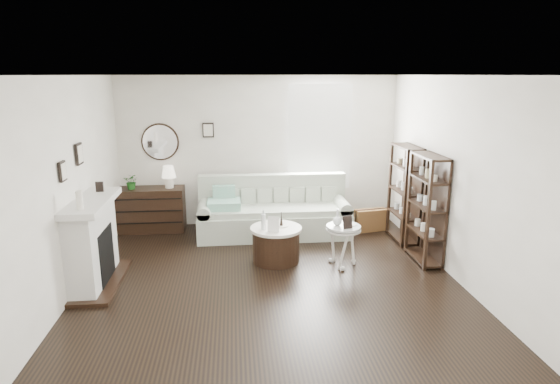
{
  "coord_description": "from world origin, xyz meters",
  "views": [
    {
      "loc": [
        -0.45,
        -5.67,
        2.71
      ],
      "look_at": [
        0.19,
        0.8,
        1.07
      ],
      "focal_mm": 30.0,
      "sensor_mm": 36.0,
      "label": 1
    }
  ],
  "objects": [
    {
      "name": "room",
      "position": [
        0.73,
        2.7,
        1.6
      ],
      "size": [
        5.5,
        5.5,
        5.5
      ],
      "color": "black",
      "rests_on": "ground"
    },
    {
      "name": "fireplace",
      "position": [
        -2.32,
        0.3,
        0.54
      ],
      "size": [
        0.5,
        1.4,
        1.84
      ],
      "color": "silver",
      "rests_on": "ground"
    },
    {
      "name": "shelf_unit_far",
      "position": [
        2.33,
        1.55,
        0.8
      ],
      "size": [
        0.3,
        0.8,
        1.6
      ],
      "color": "black",
      "rests_on": "ground"
    },
    {
      "name": "shelf_unit_near",
      "position": [
        2.33,
        0.65,
        0.8
      ],
      "size": [
        0.3,
        0.8,
        1.6
      ],
      "color": "black",
      "rests_on": "ground"
    },
    {
      "name": "sofa",
      "position": [
        0.21,
        2.08,
        0.33
      ],
      "size": [
        2.59,
        0.9,
        1.01
      ],
      "color": "#B2BEA9",
      "rests_on": "ground"
    },
    {
      "name": "quilt",
      "position": [
        -0.64,
        1.95,
        0.59
      ],
      "size": [
        0.56,
        0.46,
        0.14
      ],
      "primitive_type": "cube",
      "rotation": [
        0.0,
        0.0,
        0.01
      ],
      "color": "#2A9A63",
      "rests_on": "sofa"
    },
    {
      "name": "suitcase",
      "position": [
        1.94,
        2.07,
        0.2
      ],
      "size": [
        0.61,
        0.3,
        0.39
      ],
      "primitive_type": "cube",
      "rotation": [
        0.0,
        0.0,
        0.18
      ],
      "color": "brown",
      "rests_on": "ground"
    },
    {
      "name": "dresser",
      "position": [
        -1.94,
        2.47,
        0.39
      ],
      "size": [
        1.16,
        0.5,
        0.77
      ],
      "color": "black",
      "rests_on": "ground"
    },
    {
      "name": "table_lamp",
      "position": [
        -1.6,
        2.47,
        0.97
      ],
      "size": [
        0.26,
        0.26,
        0.39
      ],
      "primitive_type": null,
      "rotation": [
        0.0,
        0.0,
        -0.03
      ],
      "color": "beige",
      "rests_on": "dresser"
    },
    {
      "name": "potted_plant",
      "position": [
        -2.23,
        2.42,
        0.91
      ],
      "size": [
        0.27,
        0.24,
        0.28
      ],
      "primitive_type": "imported",
      "rotation": [
        0.0,
        0.0,
        -0.12
      ],
      "color": "#184F16",
      "rests_on": "dresser"
    },
    {
      "name": "drum_table",
      "position": [
        0.13,
        0.83,
        0.27
      ],
      "size": [
        0.76,
        0.76,
        0.53
      ],
      "rotation": [
        0.0,
        0.0,
        0.15
      ],
      "color": "black",
      "rests_on": "ground"
    },
    {
      "name": "pedestal_table",
      "position": [
        1.08,
        0.57,
        0.56
      ],
      "size": [
        0.5,
        0.5,
        0.61
      ],
      "rotation": [
        0.0,
        0.0,
        -0.17
      ],
      "color": "white",
      "rests_on": "ground"
    },
    {
      "name": "eiffel_drum",
      "position": [
        0.22,
        0.89,
        0.63
      ],
      "size": [
        0.13,
        0.13,
        0.2
      ],
      "primitive_type": null,
      "rotation": [
        0.0,
        0.0,
        0.13
      ],
      "color": "black",
      "rests_on": "drum_table"
    },
    {
      "name": "bottle_drum",
      "position": [
        -0.06,
        0.75,
        0.67
      ],
      "size": [
        0.07,
        0.07,
        0.29
      ],
      "primitive_type": "cylinder",
      "color": "silver",
      "rests_on": "drum_table"
    },
    {
      "name": "card_frame_drum",
      "position": [
        0.08,
        0.64,
        0.64
      ],
      "size": [
        0.17,
        0.09,
        0.22
      ],
      "primitive_type": "cube",
      "rotation": [
        -0.21,
        0.0,
        -0.18
      ],
      "color": "silver",
      "rests_on": "drum_table"
    },
    {
      "name": "eiffel_ped",
      "position": [
        1.18,
        0.61,
        0.7
      ],
      "size": [
        0.11,
        0.11,
        0.18
      ],
      "primitive_type": null,
      "rotation": [
        0.0,
        0.0,
        -0.03
      ],
      "color": "black",
      "rests_on": "pedestal_table"
    },
    {
      "name": "flask_ped",
      "position": [
        1.0,
        0.59,
        0.73
      ],
      "size": [
        0.13,
        0.13,
        0.25
      ],
      "primitive_type": null,
      "color": "silver",
      "rests_on": "pedestal_table"
    },
    {
      "name": "card_frame_ped",
      "position": [
        1.11,
        0.44,
        0.7
      ],
      "size": [
        0.15,
        0.08,
        0.18
      ],
      "primitive_type": "cube",
      "rotation": [
        -0.21,
        0.0,
        0.22
      ],
      "color": "black",
      "rests_on": "pedestal_table"
    }
  ]
}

